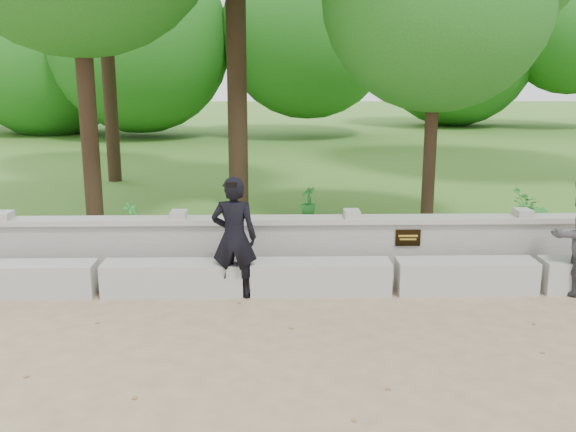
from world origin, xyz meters
The scene contains 9 objects.
ground centered at (0.00, 0.00, 0.00)m, with size 80.00×80.00×0.00m, color tan.
lawn centered at (0.00, 14.00, 0.12)m, with size 40.00×22.00×0.25m, color #417329.
concrete_bench centered at (0.00, 1.90, 0.22)m, with size 11.90×0.45×0.45m.
parapet_wall centered at (0.00, 2.60, 0.46)m, with size 12.50×0.35×0.90m.
man_main centered at (-2.16, 1.78, 0.82)m, with size 0.64×0.57×1.64m.
shrub_a centered at (-4.03, 4.13, 0.53)m, with size 0.30×0.20×0.56m, color #2C8331.
shrub_b centered at (2.58, 3.30, 0.55)m, with size 0.33×0.27×0.61m, color #2C8331.
shrub_c centered at (2.98, 4.93, 0.55)m, with size 0.53×0.46×0.59m, color #2C8331.
shrub_d centered at (-0.98, 5.48, 0.53)m, with size 0.31×0.28×0.55m, color #2C8331.
Camera 1 is at (-1.63, -6.41, 3.03)m, focal length 40.00 mm.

